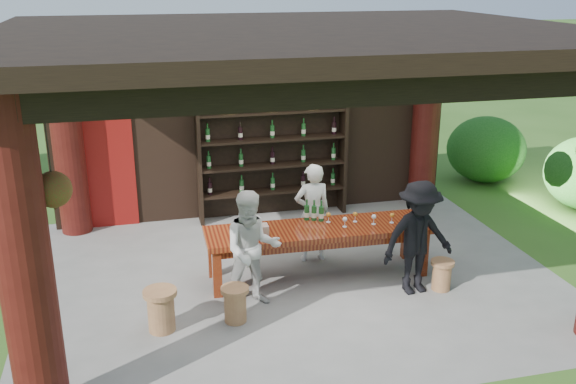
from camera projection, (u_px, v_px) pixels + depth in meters
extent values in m
plane|color=#2D5119|center=(295.00, 276.00, 9.25)|extent=(90.00, 90.00, 0.00)
cube|color=slate|center=(295.00, 279.00, 9.27)|extent=(7.40, 5.90, 0.10)
cube|color=black|center=(256.00, 123.00, 11.24)|extent=(7.00, 0.18, 3.30)
cube|color=maroon|center=(106.00, 170.00, 10.77)|extent=(0.95, 0.06, 2.00)
cylinder|color=#380C0A|center=(25.00, 265.00, 5.80)|extent=(0.50, 0.50, 3.30)
cylinder|color=#380C0A|center=(67.00, 136.00, 10.34)|extent=(0.50, 0.50, 3.30)
cylinder|color=#380C0A|center=(426.00, 116.00, 11.77)|extent=(0.50, 0.50, 3.30)
cube|color=black|center=(359.00, 85.00, 6.02)|extent=(6.70, 0.35, 0.35)
cube|color=black|center=(36.00, 63.00, 7.51)|extent=(0.30, 5.20, 0.30)
cube|color=black|center=(514.00, 48.00, 8.94)|extent=(0.30, 5.20, 0.30)
cube|color=black|center=(296.00, 35.00, 8.14)|extent=(7.50, 6.00, 0.20)
cylinder|color=black|center=(49.00, 153.00, 5.73)|extent=(0.01, 0.01, 0.75)
cone|color=black|center=(55.00, 201.00, 5.88)|extent=(0.32, 0.32, 0.18)
sphere|color=#1E5919|center=(53.00, 189.00, 5.84)|extent=(0.34, 0.34, 0.34)
cube|color=#51150B|center=(318.00, 230.00, 9.04)|extent=(3.21, 0.90, 0.08)
cube|color=#51150B|center=(318.00, 236.00, 9.07)|extent=(3.01, 0.74, 0.12)
cube|color=#51150B|center=(217.00, 274.00, 8.57)|extent=(0.12, 0.12, 0.67)
cube|color=#51150B|center=(423.00, 254.00, 9.18)|extent=(0.12, 0.12, 0.67)
cube|color=#51150B|center=(212.00, 255.00, 9.15)|extent=(0.12, 0.12, 0.67)
cube|color=#51150B|center=(406.00, 237.00, 9.75)|extent=(0.12, 0.12, 0.67)
cylinder|color=brown|center=(235.00, 306.00, 8.00)|extent=(0.28, 0.28, 0.41)
cylinder|color=brown|center=(235.00, 290.00, 7.92)|extent=(0.35, 0.35, 0.06)
cylinder|color=brown|center=(442.00, 277.00, 8.81)|extent=(0.26, 0.26, 0.38)
cylinder|color=brown|center=(443.00, 263.00, 8.74)|extent=(0.32, 0.32, 0.05)
cylinder|color=brown|center=(161.00, 313.00, 7.79)|extent=(0.33, 0.33, 0.48)
cylinder|color=brown|center=(160.00, 293.00, 7.70)|extent=(0.41, 0.41, 0.07)
imported|color=silver|center=(312.00, 213.00, 9.56)|extent=(0.56, 0.38, 1.51)
imported|color=beige|center=(252.00, 249.00, 8.23)|extent=(0.78, 0.62, 1.57)
imported|color=black|center=(418.00, 238.00, 8.56)|extent=(1.08, 0.70, 1.59)
cube|color=#BF6672|center=(259.00, 230.00, 8.75)|extent=(0.26, 0.19, 0.14)
ellipsoid|color=#194C14|center=(486.00, 154.00, 13.29)|extent=(1.60, 1.60, 1.36)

